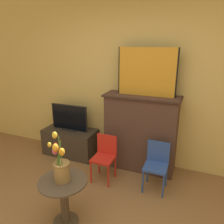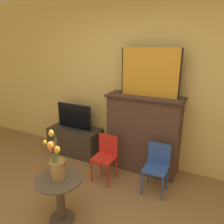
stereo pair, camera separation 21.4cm
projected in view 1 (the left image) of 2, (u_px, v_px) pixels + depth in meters
The scene contains 9 objects.
wall_back at pixel (139, 82), 3.42m from camera, with size 8.00×0.06×2.70m.
fireplace_mantel at pixel (141, 132), 3.40m from camera, with size 1.14×0.44×1.20m.
painting at pixel (147, 72), 3.10m from camera, with size 0.86×0.03×0.69m.
tv_stand at pixel (71, 142), 3.93m from camera, with size 0.94×0.45×0.47m.
tv_monitor at pixel (69, 118), 3.79m from camera, with size 0.68×0.12×0.45m.
chair_red at pixel (105, 155), 3.17m from camera, with size 0.30×0.30×0.66m.
chair_blue at pixel (157, 163), 2.96m from camera, with size 0.30×0.30×0.66m.
side_table at pixel (64, 196), 2.37m from camera, with size 0.52×0.52×0.55m.
vase_tulips at pixel (61, 167), 2.25m from camera, with size 0.19×0.23×0.54m.
Camera 1 is at (0.88, -1.18, 1.95)m, focal length 35.00 mm.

